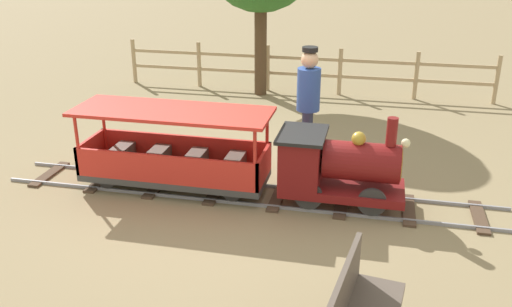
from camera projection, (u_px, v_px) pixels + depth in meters
name	position (u px, v px, depth m)	size (l,w,h in m)	color
ground_plane	(232.00, 193.00, 6.73)	(60.00, 60.00, 0.00)	#8C7A56
track	(247.00, 194.00, 6.68)	(0.77, 6.05, 0.04)	gray
locomotive	(335.00, 166.00, 6.30)	(0.73, 1.44, 1.06)	maroon
passenger_car	(174.00, 156.00, 6.72)	(0.83, 2.35, 0.97)	#3F3F3F
conductor_person	(308.00, 98.00, 7.13)	(0.30, 0.30, 1.62)	#282D47
fence_section	(303.00, 68.00, 10.73)	(0.08, 7.13, 0.90)	tan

